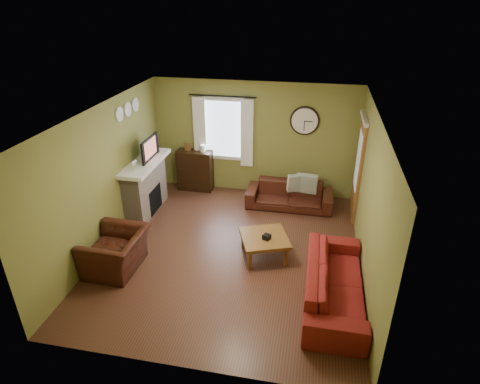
% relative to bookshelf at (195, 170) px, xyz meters
% --- Properties ---
extents(floor, '(4.60, 5.20, 0.00)m').
position_rel_bookshelf_xyz_m(floor, '(1.38, -2.41, -0.49)').
color(floor, '#4E2B1D').
rests_on(floor, ground).
extents(ceiling, '(4.60, 5.20, 0.00)m').
position_rel_bookshelf_xyz_m(ceiling, '(1.38, -2.41, 2.11)').
color(ceiling, white).
rests_on(ceiling, ground).
extents(wall_left, '(0.00, 5.20, 2.60)m').
position_rel_bookshelf_xyz_m(wall_left, '(-0.92, -2.41, 0.81)').
color(wall_left, olive).
rests_on(wall_left, ground).
extents(wall_right, '(0.00, 5.20, 2.60)m').
position_rel_bookshelf_xyz_m(wall_right, '(3.68, -2.41, 0.81)').
color(wall_right, olive).
rests_on(wall_right, ground).
extents(wall_back, '(4.60, 0.00, 2.60)m').
position_rel_bookshelf_xyz_m(wall_back, '(1.38, 0.19, 0.81)').
color(wall_back, olive).
rests_on(wall_back, ground).
extents(wall_front, '(4.60, 0.00, 2.60)m').
position_rel_bookshelf_xyz_m(wall_front, '(1.38, -5.01, 0.81)').
color(wall_front, olive).
rests_on(wall_front, ground).
extents(fireplace, '(0.40, 1.40, 1.10)m').
position_rel_bookshelf_xyz_m(fireplace, '(-0.72, -1.26, 0.06)').
color(fireplace, tan).
rests_on(fireplace, floor).
extents(firebox, '(0.04, 0.60, 0.55)m').
position_rel_bookshelf_xyz_m(firebox, '(-0.53, -1.26, -0.19)').
color(firebox, black).
rests_on(firebox, fireplace).
extents(mantel, '(0.58, 1.60, 0.08)m').
position_rel_bookshelf_xyz_m(mantel, '(-0.69, -1.26, 0.65)').
color(mantel, white).
rests_on(mantel, fireplace).
extents(tv, '(0.08, 0.60, 0.35)m').
position_rel_bookshelf_xyz_m(tv, '(-0.67, -1.11, 0.87)').
color(tv, black).
rests_on(tv, mantel).
extents(tv_screen, '(0.02, 0.62, 0.36)m').
position_rel_bookshelf_xyz_m(tv_screen, '(-0.59, -1.11, 0.92)').
color(tv_screen, '#994C3F').
rests_on(tv_screen, mantel).
extents(medallion_left, '(0.28, 0.28, 0.03)m').
position_rel_bookshelf_xyz_m(medallion_left, '(-0.90, -1.61, 1.76)').
color(medallion_left, white).
rests_on(medallion_left, wall_left).
extents(medallion_mid, '(0.28, 0.28, 0.03)m').
position_rel_bookshelf_xyz_m(medallion_mid, '(-0.90, -1.26, 1.76)').
color(medallion_mid, white).
rests_on(medallion_mid, wall_left).
extents(medallion_right, '(0.28, 0.28, 0.03)m').
position_rel_bookshelf_xyz_m(medallion_right, '(-0.90, -0.91, 1.76)').
color(medallion_right, white).
rests_on(medallion_right, wall_left).
extents(window_pane, '(1.00, 0.02, 1.30)m').
position_rel_bookshelf_xyz_m(window_pane, '(0.68, 0.17, 1.01)').
color(window_pane, silver).
rests_on(window_pane, wall_back).
extents(curtain_rod, '(0.03, 0.03, 1.50)m').
position_rel_bookshelf_xyz_m(curtain_rod, '(0.68, 0.07, 1.78)').
color(curtain_rod, black).
rests_on(curtain_rod, wall_back).
extents(curtain_left, '(0.28, 0.04, 1.55)m').
position_rel_bookshelf_xyz_m(curtain_left, '(0.13, 0.07, 0.96)').
color(curtain_left, white).
rests_on(curtain_left, wall_back).
extents(curtain_right, '(0.28, 0.04, 1.55)m').
position_rel_bookshelf_xyz_m(curtain_right, '(1.23, 0.07, 0.96)').
color(curtain_right, white).
rests_on(curtain_right, wall_back).
extents(wall_clock, '(0.64, 0.06, 0.64)m').
position_rel_bookshelf_xyz_m(wall_clock, '(2.48, 0.14, 1.31)').
color(wall_clock, white).
rests_on(wall_clock, wall_back).
extents(door, '(0.05, 0.90, 2.10)m').
position_rel_bookshelf_xyz_m(door, '(3.65, -0.56, 0.56)').
color(door, brown).
rests_on(door, floor).
extents(bookshelf, '(0.82, 0.35, 0.98)m').
position_rel_bookshelf_xyz_m(bookshelf, '(0.00, 0.00, 0.00)').
color(bookshelf, black).
rests_on(bookshelf, floor).
extents(book, '(0.17, 0.22, 0.02)m').
position_rel_bookshelf_xyz_m(book, '(0.02, 0.16, 0.47)').
color(book, brown).
rests_on(book, bookshelf).
extents(sofa_brown, '(1.88, 0.73, 0.55)m').
position_rel_bookshelf_xyz_m(sofa_brown, '(2.29, -0.44, -0.21)').
color(sofa_brown, '#37150D').
rests_on(sofa_brown, floor).
extents(pillow_left, '(0.42, 0.24, 0.40)m').
position_rel_bookshelf_xyz_m(pillow_left, '(2.42, -0.37, 0.06)').
color(pillow_left, '#919B90').
rests_on(pillow_left, sofa_brown).
extents(pillow_right, '(0.45, 0.18, 0.44)m').
position_rel_bookshelf_xyz_m(pillow_right, '(2.65, -0.36, 0.06)').
color(pillow_right, '#919B90').
rests_on(pillow_right, sofa_brown).
extents(sofa_red, '(0.88, 2.24, 0.65)m').
position_rel_bookshelf_xyz_m(sofa_red, '(3.22, -3.33, -0.16)').
color(sofa_red, maroon).
rests_on(sofa_red, floor).
extents(armchair, '(0.93, 1.06, 0.68)m').
position_rel_bookshelf_xyz_m(armchair, '(-0.43, -3.24, -0.15)').
color(armchair, '#37150D').
rests_on(armchair, floor).
extents(coffee_table, '(1.03, 1.03, 0.43)m').
position_rel_bookshelf_xyz_m(coffee_table, '(2.01, -2.43, -0.27)').
color(coffee_table, brown).
rests_on(coffee_table, floor).
extents(tissue_box, '(0.16, 0.16, 0.09)m').
position_rel_bookshelf_xyz_m(tissue_box, '(2.05, -2.50, -0.09)').
color(tissue_box, black).
rests_on(tissue_box, coffee_table).
extents(wine_glass_a, '(0.07, 0.07, 0.20)m').
position_rel_bookshelf_xyz_m(wine_glass_a, '(-0.67, -1.78, 0.79)').
color(wine_glass_a, white).
rests_on(wine_glass_a, mantel).
extents(wine_glass_b, '(0.07, 0.07, 0.20)m').
position_rel_bookshelf_xyz_m(wine_glass_b, '(-0.67, -1.69, 0.79)').
color(wine_glass_b, white).
rests_on(wine_glass_b, mantel).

